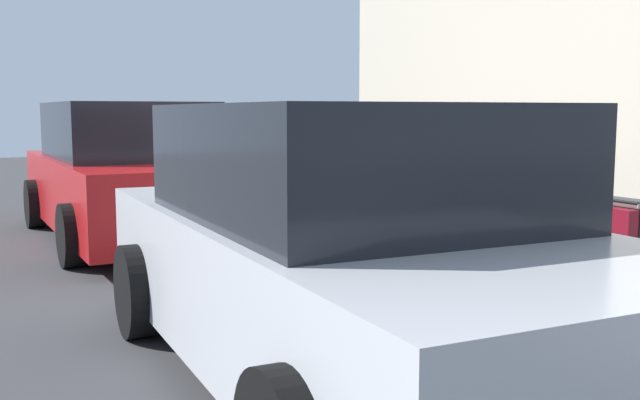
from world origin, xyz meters
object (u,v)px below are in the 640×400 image
object	(u,v)px
suitcase_olive_9	(321,195)
fire_hydrant	(269,180)
suitcase_navy_4	(441,228)
parked_car_red_1	(127,176)
suitcase_maroon_0	(613,258)
bollard_post	(242,178)
suitcase_teal_8	(339,207)
suitcase_red_3	(477,229)
suitcase_red_10	(299,194)
suitcase_olive_2	(514,237)
suitcase_navy_11	(283,189)
suitcase_teal_1	(558,252)
suitcase_maroon_7	(358,209)
suitcase_black_6	(383,211)
suitcase_silver_5	(416,227)
parked_car_silver_0	(348,253)

from	to	relation	value
suitcase_olive_9	fire_hydrant	xyz separation A→B (m)	(1.61, -0.03, 0.05)
suitcase_navy_4	parked_car_red_1	xyz separation A→B (m)	(3.47, 2.06, 0.30)
suitcase_maroon_0	bollard_post	xyz separation A→B (m)	(6.48, 0.21, 0.05)
suitcase_navy_4	suitcase_teal_8	distance (m)	1.90
suitcase_maroon_0	suitcase_red_3	bearing A→B (deg)	1.61
suitcase_navy_4	suitcase_red_10	size ratio (longest dim) A/B	1.13
suitcase_olive_2	parked_car_red_1	xyz separation A→B (m)	(4.37, 2.13, 0.25)
suitcase_navy_11	bollard_post	world-z (taller)	suitcase_navy_11
suitcase_olive_2	fire_hydrant	size ratio (longest dim) A/B	1.27
suitcase_red_3	suitcase_navy_4	xyz separation A→B (m)	(0.45, 0.05, -0.06)
suitcase_olive_2	bollard_post	bearing A→B (deg)	2.08
parked_car_red_1	bollard_post	bearing A→B (deg)	-59.45
suitcase_maroon_0	bollard_post	size ratio (longest dim) A/B	0.96
suitcase_teal_1	suitcase_navy_11	size ratio (longest dim) A/B	0.86
bollard_post	fire_hydrant	bearing A→B (deg)	-166.49
suitcase_olive_2	suitcase_olive_9	size ratio (longest dim) A/B	1.00
suitcase_maroon_7	suitcase_red_10	world-z (taller)	suitcase_maroon_7
bollard_post	parked_car_red_1	size ratio (longest dim) A/B	0.18
fire_hydrant	parked_car_red_1	size ratio (longest dim) A/B	0.18
suitcase_navy_11	suitcase_maroon_0	bearing A→B (deg)	-178.49
suitcase_teal_8	bollard_post	size ratio (longest dim) A/B	1.01
suitcase_olive_9	parked_car_red_1	xyz separation A→B (m)	(1.10, 2.05, 0.24)
suitcase_maroon_0	suitcase_black_6	size ratio (longest dim) A/B	0.75
suitcase_navy_11	bollard_post	size ratio (longest dim) A/B	1.28
suitcase_red_3	suitcase_red_10	bearing A→B (deg)	1.56
suitcase_silver_5	suitcase_maroon_7	xyz separation A→B (m)	(0.98, 0.08, 0.07)
suitcase_red_10	suitcase_red_3	bearing A→B (deg)	-178.44
bollard_post	suitcase_olive_9	bearing A→B (deg)	-176.85
suitcase_olive_9	suitcase_maroon_7	bearing A→B (deg)	178.77
suitcase_olive_2	suitcase_silver_5	size ratio (longest dim) A/B	1.79
suitcase_teal_1	suitcase_silver_5	bearing A→B (deg)	1.05
suitcase_red_3	bollard_post	bearing A→B (deg)	1.97
suitcase_navy_4	suitcase_navy_11	distance (m)	3.35
suitcase_maroon_7	suitcase_red_10	size ratio (longest dim) A/B	1.14
suitcase_olive_2	suitcase_olive_9	world-z (taller)	suitcase_olive_9
suitcase_red_3	parked_car_silver_0	distance (m)	2.54
suitcase_red_10	bollard_post	world-z (taller)	bollard_post
suitcase_red_3	parked_car_red_1	bearing A→B (deg)	28.18
suitcase_teal_1	suitcase_red_3	distance (m)	0.91
suitcase_black_6	suitcase_olive_9	distance (m)	1.39
suitcase_teal_1	suitcase_teal_8	size ratio (longest dim) A/B	1.09
suitcase_navy_4	suitcase_red_10	xyz separation A→B (m)	(2.88, 0.05, 0.04)
suitcase_silver_5	suitcase_navy_11	distance (m)	2.88
suitcase_red_3	suitcase_teal_1	bearing A→B (deg)	-177.12
suitcase_black_6	parked_car_red_1	bearing A→B (deg)	39.46
suitcase_maroon_0	suitcase_olive_2	size ratio (longest dim) A/B	0.75
suitcase_red_10	suitcase_black_6	bearing A→B (deg)	-178.78
suitcase_navy_4	suitcase_olive_2	bearing A→B (deg)	-175.50
suitcase_navy_11	suitcase_red_10	bearing A→B (deg)	-179.10
suitcase_red_3	suitcase_navy_4	world-z (taller)	suitcase_navy_4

